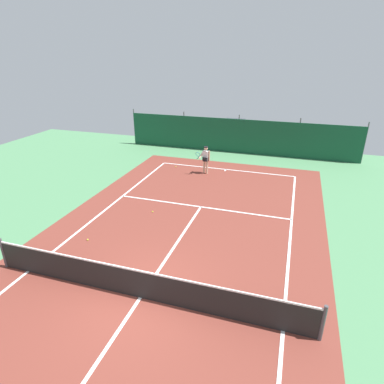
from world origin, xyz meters
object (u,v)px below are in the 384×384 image
at_px(tennis_player, 206,158).
at_px(tennis_net, 139,284).
at_px(parked_car, 234,131).
at_px(tennis_ball_midcourt, 88,240).
at_px(tennis_ball_by_sideline, 176,167).
at_px(tennis_ball_near_player, 153,212).

bearing_deg(tennis_player, tennis_net, 111.56).
height_order(tennis_net, parked_car, parked_car).
xyz_separation_m(tennis_ball_midcourt, parked_car, (2.48, 16.57, 0.81)).
bearing_deg(tennis_ball_midcourt, tennis_player, 74.98).
height_order(tennis_net, tennis_ball_by_sideline, tennis_net).
height_order(tennis_ball_by_sideline, parked_car, parked_car).
relative_size(tennis_player, tennis_ball_by_sideline, 24.85).
height_order(tennis_ball_near_player, parked_car, parked_car).
relative_size(tennis_net, tennis_ball_near_player, 153.33).
relative_size(tennis_ball_near_player, tennis_ball_midcourt, 1.00).
bearing_deg(tennis_ball_near_player, tennis_net, -69.56).
bearing_deg(parked_car, tennis_net, 89.64).
xyz_separation_m(tennis_ball_by_sideline, parked_car, (2.23, 7.45, 0.81)).
bearing_deg(tennis_ball_near_player, parked_car, 85.50).
bearing_deg(parked_car, tennis_ball_near_player, 82.48).
xyz_separation_m(tennis_ball_near_player, parked_car, (1.07, 13.60, 0.81)).
xyz_separation_m(tennis_player, tennis_ball_by_sideline, (-2.06, 0.48, -0.93)).
distance_m(tennis_player, parked_car, 7.94).
relative_size(tennis_player, tennis_ball_near_player, 24.85).
relative_size(tennis_player, parked_car, 0.38).
relative_size(tennis_net, tennis_ball_by_sideline, 153.33).
height_order(tennis_net, tennis_ball_midcourt, tennis_net).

